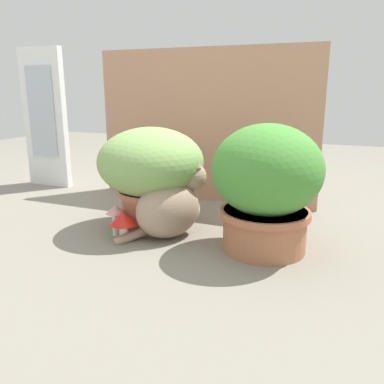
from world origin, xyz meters
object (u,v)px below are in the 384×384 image
mushroom_ornament_pink (116,214)px  cat (172,206)px  grass_planter (151,170)px  leafy_planter (266,184)px  mushroom_ornament_red (123,220)px

mushroom_ornament_pink → cat: bearing=19.2°
grass_planter → leafy_planter: size_ratio=0.95×
grass_planter → leafy_planter: 0.48m
leafy_planter → cat: size_ratio=1.37×
grass_planter → mushroom_ornament_red: size_ratio=3.77×
leafy_planter → mushroom_ornament_red: (-0.51, -0.11, -0.16)m
leafy_planter → mushroom_ornament_red: size_ratio=3.97×
cat → mushroom_ornament_pink: cat is taller
mushroom_ornament_pink → leafy_planter: bearing=7.8°
cat → mushroom_ornament_red: (-0.15, -0.11, -0.04)m
mushroom_ornament_red → mushroom_ornament_pink: (-0.05, 0.03, 0.00)m
grass_planter → leafy_planter: (0.48, -0.06, -0.00)m
mushroom_ornament_red → mushroom_ornament_pink: mushroom_ornament_pink is taller
grass_planter → cat: size_ratio=1.31×
mushroom_ornament_red → mushroom_ornament_pink: 0.06m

